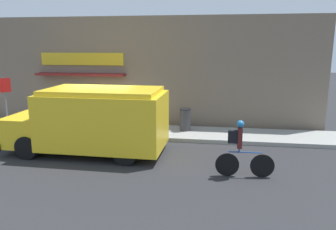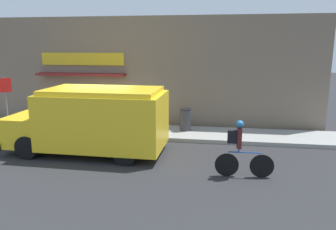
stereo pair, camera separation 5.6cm
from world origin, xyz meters
name	(u,v)px [view 1 (the left image)]	position (x,y,z in m)	size (l,w,h in m)	color
ground_plane	(103,139)	(0.00, 0.00, 0.00)	(70.00, 70.00, 0.00)	#2B2B2D
sidewalk	(111,131)	(0.00, 1.02, 0.08)	(28.00, 2.04, 0.15)	#999993
storefront	(118,72)	(-0.04, 2.39, 2.44)	(17.89, 0.74, 4.87)	#756656
school_bus	(94,120)	(0.29, -1.62, 1.15)	(5.39, 2.78, 2.23)	yellow
cyclist	(241,150)	(5.11, -3.02, 0.78)	(1.64, 0.21, 1.63)	black
stop_sign_post	(4,94)	(-4.63, 0.77, 1.60)	(0.45, 0.45, 2.16)	slate
trash_bin	(185,119)	(3.12, 1.28, 0.61)	(0.46, 0.46, 0.92)	#38383D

